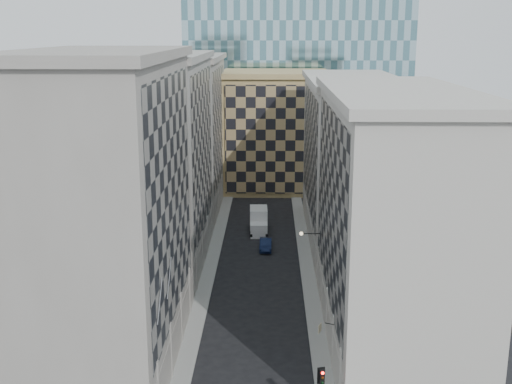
# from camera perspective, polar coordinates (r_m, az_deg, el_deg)

# --- Properties ---
(sidewalk_west) EXTENTS (1.50, 100.00, 0.15)m
(sidewalk_west) POSITION_cam_1_polar(r_m,az_deg,el_deg) (69.22, -4.17, -6.96)
(sidewalk_west) COLOR gray
(sidewalk_west) RESTS_ON ground
(sidewalk_east) EXTENTS (1.50, 100.00, 0.15)m
(sidewalk_east) POSITION_cam_1_polar(r_m,az_deg,el_deg) (69.04, 4.60, -7.02)
(sidewalk_east) COLOR gray
(sidewalk_east) RESTS_ON ground
(bldg_left_a) EXTENTS (10.80, 22.80, 23.70)m
(bldg_left_a) POSITION_cam_1_polar(r_m,az_deg,el_deg) (48.66, -13.13, -1.89)
(bldg_left_a) COLOR gray
(bldg_left_a) RESTS_ON ground
(bldg_left_b) EXTENTS (10.80, 22.80, 22.70)m
(bldg_left_b) POSITION_cam_1_polar(r_m,az_deg,el_deg) (69.69, -8.73, 2.70)
(bldg_left_b) COLOR gray
(bldg_left_b) RESTS_ON ground
(bldg_left_c) EXTENTS (10.80, 22.80, 21.70)m
(bldg_left_c) POSITION_cam_1_polar(r_m,az_deg,el_deg) (91.19, -6.37, 5.15)
(bldg_left_c) COLOR gray
(bldg_left_c) RESTS_ON ground
(bldg_right_a) EXTENTS (10.80, 26.80, 20.70)m
(bldg_right_a) POSITION_cam_1_polar(r_m,az_deg,el_deg) (52.31, 11.92, -2.41)
(bldg_right_a) COLOR beige
(bldg_right_a) RESTS_ON ground
(bldg_right_b) EXTENTS (10.80, 28.80, 19.70)m
(bldg_right_b) POSITION_cam_1_polar(r_m,az_deg,el_deg) (78.36, 8.38, 2.88)
(bldg_right_b) COLOR beige
(bldg_right_b) RESTS_ON ground
(tan_block) EXTENTS (16.80, 14.80, 18.80)m
(tan_block) POSITION_cam_1_polar(r_m,az_deg,el_deg) (103.35, 1.72, 5.50)
(tan_block) COLOR tan
(tan_block) RESTS_ON ground
(church_tower) EXTENTS (7.20, 7.20, 51.50)m
(church_tower) POSITION_cam_1_polar(r_m,az_deg,el_deg) (116.30, 0.72, 15.13)
(church_tower) COLOR #322B27
(church_tower) RESTS_ON ground
(flagpoles_left) EXTENTS (0.10, 6.33, 2.33)m
(flagpoles_left) POSITION_cam_1_polar(r_m,az_deg,el_deg) (44.27, -8.12, -8.52)
(flagpoles_left) COLOR gray
(flagpoles_left) RESTS_ON ground
(bracket_lamp) EXTENTS (1.98, 0.36, 0.36)m
(bracket_lamp) POSITION_cam_1_polar(r_m,az_deg,el_deg) (61.30, 4.21, -3.71)
(bracket_lamp) COLOR black
(bracket_lamp) RESTS_ON ground
(box_truck) EXTENTS (2.37, 5.48, 2.97)m
(box_truck) POSITION_cam_1_polar(r_m,az_deg,el_deg) (81.70, 0.24, -2.69)
(box_truck) COLOR white
(box_truck) RESTS_ON ground
(dark_car) EXTENTS (1.40, 3.97, 1.31)m
(dark_car) POSITION_cam_1_polar(r_m,az_deg,el_deg) (75.34, 0.86, -4.67)
(dark_car) COLOR #101B3C
(dark_car) RESTS_ON ground
(shop_sign) EXTENTS (1.19, 0.59, 0.70)m
(shop_sign) POSITION_cam_1_polar(r_m,az_deg,el_deg) (48.21, 5.79, -11.91)
(shop_sign) COLOR black
(shop_sign) RESTS_ON ground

